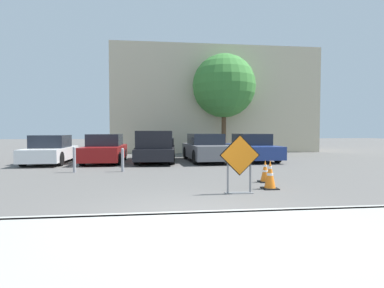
{
  "coord_description": "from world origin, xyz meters",
  "views": [
    {
      "loc": [
        -0.68,
        -5.32,
        1.61
      ],
      "look_at": [
        1.5,
        13.18,
        0.8
      ],
      "focal_mm": 28.0,
      "sensor_mm": 36.0,
      "label": 1
    }
  ],
  "objects": [
    {
      "name": "curb_lip",
      "position": [
        0.0,
        0.0,
        0.07
      ],
      "size": [
        27.52,
        0.2,
        0.14
      ],
      "color": "#999993",
      "rests_on": "ground_plane"
    },
    {
      "name": "pickup_truck",
      "position": [
        -0.73,
        10.37,
        0.73
      ],
      "size": [
        2.16,
        5.35,
        1.62
      ],
      "rotation": [
        0.0,
        0.0,
        3.09
      ],
      "color": "black",
      "rests_on": "ground_plane"
    },
    {
      "name": "sidewalk_strip",
      "position": [
        0.0,
        -1.6,
        0.07
      ],
      "size": [
        27.52,
        3.19,
        0.14
      ],
      "color": "#999993",
      "rests_on": "ground_plane"
    },
    {
      "name": "parked_car_fourth",
      "position": [
        4.53,
        10.66,
        0.68
      ],
      "size": [
        2.04,
        4.62,
        1.46
      ],
      "rotation": [
        0.0,
        0.0,
        3.18
      ],
      "color": "navy",
      "rests_on": "ground_plane"
    },
    {
      "name": "traffic_cone_second",
      "position": [
        2.71,
        3.73,
        0.34
      ],
      "size": [
        0.39,
        0.39,
        0.7
      ],
      "color": "black",
      "rests_on": "ground_plane"
    },
    {
      "name": "bollard_second",
      "position": [
        -3.87,
        6.71,
        0.53
      ],
      "size": [
        0.12,
        0.12,
        1.01
      ],
      "color": "gray",
      "rests_on": "ground_plane"
    },
    {
      "name": "parked_car_second",
      "position": [
        -3.33,
        10.4,
        0.67
      ],
      "size": [
        1.89,
        4.1,
        1.45
      ],
      "rotation": [
        0.0,
        0.0,
        3.13
      ],
      "color": "maroon",
      "rests_on": "ground_plane"
    },
    {
      "name": "building_facade_backdrop",
      "position": [
        3.86,
        18.72,
        3.97
      ],
      "size": [
        15.65,
        5.0,
        7.93
      ],
      "color": "beige",
      "rests_on": "ground_plane"
    },
    {
      "name": "traffic_cone_nearest",
      "position": [
        2.45,
        2.65,
        0.4
      ],
      "size": [
        0.42,
        0.42,
        0.82
      ],
      "color": "black",
      "rests_on": "ground_plane"
    },
    {
      "name": "bollard_nearest",
      "position": [
        -2.03,
        6.71,
        0.5
      ],
      "size": [
        0.12,
        0.12,
        0.94
      ],
      "color": "gray",
      "rests_on": "ground_plane"
    },
    {
      "name": "parked_car_nearest",
      "position": [
        -5.95,
        10.28,
        0.65
      ],
      "size": [
        1.9,
        4.12,
        1.41
      ],
      "rotation": [
        0.0,
        0.0,
        3.17
      ],
      "color": "white",
      "rests_on": "ground_plane"
    },
    {
      "name": "parked_car_third",
      "position": [
        1.91,
        10.39,
        0.69
      ],
      "size": [
        2.15,
        4.62,
        1.47
      ],
      "rotation": [
        0.0,
        0.0,
        3.21
      ],
      "color": "slate",
      "rests_on": "ground_plane"
    },
    {
      "name": "street_tree_behind_lot",
      "position": [
        4.03,
        15.44,
        4.77
      ],
      "size": [
        4.43,
        4.43,
        7.0
      ],
      "color": "#513823",
      "rests_on": "ground_plane"
    },
    {
      "name": "ground_plane",
      "position": [
        0.0,
        10.0,
        0.0
      ],
      "size": [
        96.0,
        96.0,
        0.0
      ],
      "primitive_type": "plane",
      "color": "#565451"
    },
    {
      "name": "road_closed_sign",
      "position": [
        1.42,
        2.12,
        0.85
      ],
      "size": [
        1.05,
        0.2,
        1.52
      ],
      "color": "black",
      "rests_on": "ground_plane"
    }
  ]
}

